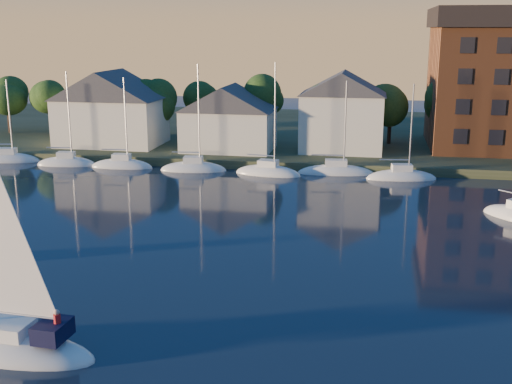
% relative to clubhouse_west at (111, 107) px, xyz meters
% --- Properties ---
extents(shoreline_land, '(160.00, 50.00, 2.00)m').
position_rel_clubhouse_west_xyz_m(shoreline_land, '(22.00, 17.00, -5.93)').
color(shoreline_land, '#2F3921').
rests_on(shoreline_land, ground).
extents(wooden_dock, '(120.00, 3.00, 1.00)m').
position_rel_clubhouse_west_xyz_m(wooden_dock, '(22.00, -6.00, -5.93)').
color(wooden_dock, brown).
rests_on(wooden_dock, ground).
extents(clubhouse_west, '(13.65, 9.45, 9.64)m').
position_rel_clubhouse_west_xyz_m(clubhouse_west, '(0.00, 0.00, 0.00)').
color(clubhouse_west, silver).
rests_on(clubhouse_west, shoreline_land).
extents(clubhouse_centre, '(11.55, 8.40, 8.08)m').
position_rel_clubhouse_west_xyz_m(clubhouse_centre, '(16.00, -1.00, -0.80)').
color(clubhouse_centre, silver).
rests_on(clubhouse_centre, shoreline_land).
extents(clubhouse_east, '(10.50, 8.40, 9.80)m').
position_rel_clubhouse_west_xyz_m(clubhouse_east, '(30.00, 1.00, 0.07)').
color(clubhouse_east, silver).
rests_on(clubhouse_east, shoreline_land).
extents(tree_line, '(93.40, 5.40, 8.90)m').
position_rel_clubhouse_west_xyz_m(tree_line, '(24.00, 5.00, 1.24)').
color(tree_line, '#3A261A').
rests_on(tree_line, shoreline_land).
extents(moored_fleet, '(63.50, 2.40, 12.05)m').
position_rel_clubhouse_west_xyz_m(moored_fleet, '(10.00, -9.00, -5.83)').
color(moored_fleet, white).
rests_on(moored_fleet, ground).
extents(hero_sailboat, '(9.90, 3.73, 15.02)m').
position_rel_clubhouse_west_xyz_m(hero_sailboat, '(16.27, -52.46, -5.31)').
color(hero_sailboat, white).
rests_on(hero_sailboat, ground).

